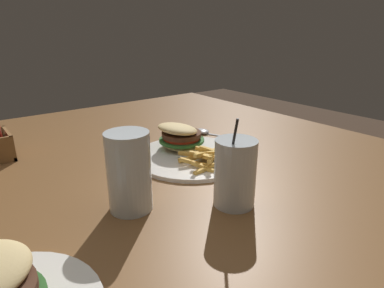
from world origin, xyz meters
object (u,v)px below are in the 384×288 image
object	(u,v)px
juice_glass	(235,175)
spoon	(204,132)
meal_plate_near	(187,147)
beer_glass	(129,175)

from	to	relation	value
juice_glass	spoon	bearing A→B (deg)	-32.28
spoon	juice_glass	bearing A→B (deg)	123.41
meal_plate_near	juice_glass	size ratio (longest dim) A/B	1.70
spoon	beer_glass	bearing A→B (deg)	99.53
meal_plate_near	beer_glass	size ratio (longest dim) A/B	2.01
juice_glass	spoon	size ratio (longest dim) A/B	1.13
meal_plate_near	juice_glass	world-z (taller)	juice_glass
meal_plate_near	spoon	distance (m)	0.20
meal_plate_near	juice_glass	bearing A→B (deg)	162.39
juice_glass	spoon	world-z (taller)	juice_glass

